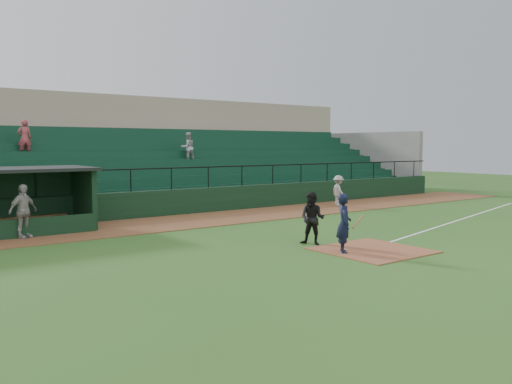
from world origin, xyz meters
TOP-DOWN VIEW (x-y plane):
  - ground at (0.00, 0.00)m, footprint 90.00×90.00m
  - warning_track at (0.00, 8.00)m, footprint 40.00×4.00m
  - home_plate_dirt at (0.00, -1.00)m, footprint 3.00×3.00m
  - foul_line at (8.00, 1.20)m, footprint 17.49×4.44m
  - stadium_structure at (-0.00, 16.46)m, footprint 38.00×13.08m
  - batter_at_plate at (-0.98, -0.73)m, footprint 1.16×0.79m
  - umpire at (-0.81, 0.84)m, footprint 0.97×1.04m
  - runner at (7.68, 7.99)m, footprint 0.89×1.19m
  - dugout_player_a at (-8.10, 7.63)m, footprint 1.19×0.90m

SIDE VIEW (x-z plane):
  - ground at x=0.00m, z-range 0.00..0.00m
  - foul_line at x=8.00m, z-range 0.00..0.01m
  - warning_track at x=0.00m, z-range 0.00..0.03m
  - home_plate_dirt at x=0.00m, z-range 0.00..0.03m
  - runner at x=7.68m, z-range 0.03..1.67m
  - umpire at x=-0.81m, z-range 0.00..1.72m
  - batter_at_plate at x=-0.98m, z-range 0.00..1.81m
  - dugout_player_a at x=-8.10m, z-range 0.03..1.91m
  - stadium_structure at x=0.00m, z-range -0.90..5.50m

